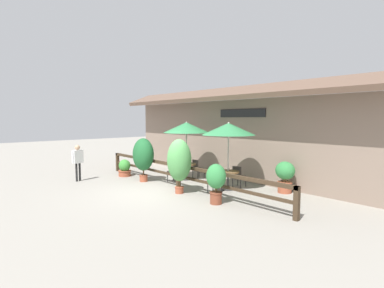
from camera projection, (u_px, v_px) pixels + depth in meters
ground_plane at (157, 192)px, 11.28m from camera, size 60.00×60.00×0.00m
building_facade at (230, 132)px, 13.79m from camera, size 14.28×1.49×4.23m
patio_railing at (178, 171)px, 11.91m from camera, size 10.40×0.14×0.95m
patio_umbrella_near at (186, 128)px, 13.39m from camera, size 2.07×2.07×2.63m
dining_table_near at (186, 167)px, 13.55m from camera, size 0.87×0.87×0.73m
chair_near_streetside at (175, 170)px, 13.18m from camera, size 0.45×0.45×0.86m
chair_near_wallside at (197, 168)px, 13.94m from camera, size 0.45×0.45×0.86m
patio_umbrella_middle at (228, 129)px, 11.47m from camera, size 2.07×2.07×2.63m
dining_table_middle at (228, 175)px, 11.62m from camera, size 0.87×0.87×0.73m
chair_middle_streetside at (216, 179)px, 11.24m from camera, size 0.51×0.51×0.86m
chair_middle_wallside at (238, 175)px, 12.05m from camera, size 0.47×0.47×0.86m
potted_plant_corner_fern at (179, 161)px, 11.00m from camera, size 0.96×0.86×2.01m
potted_plant_tall_tropical at (216, 180)px, 9.66m from camera, size 0.68×0.61×1.31m
potted_plant_small_flowering at (143, 155)px, 13.08m from camera, size 0.99×0.89×1.91m
potted_plant_broad_leaf at (125, 168)px, 14.37m from camera, size 0.62×0.62×0.81m
potted_plant_entrance_palm at (285, 175)px, 11.13m from camera, size 0.73×0.66×1.18m
pedestrian at (78, 158)px, 13.15m from camera, size 0.29×0.56×1.61m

